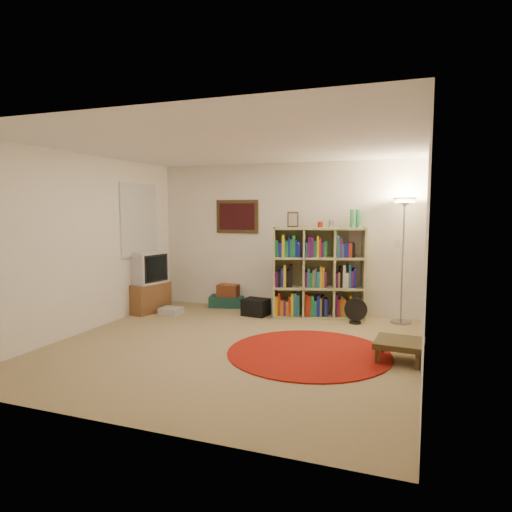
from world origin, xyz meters
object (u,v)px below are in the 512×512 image
Objects in this scene: floor_lamp at (404,219)px; tv_stand at (146,283)px; floor_fan at (356,311)px; side_table at (399,344)px; bookshelf at (317,274)px; suitcase at (227,301)px.

tv_stand is at bearing -170.81° from floor_lamp.
tv_stand is at bearing 167.63° from floor_fan.
floor_lamp is at bearing 92.06° from side_table.
bookshelf reaches higher than floor_fan.
tv_stand is (-2.79, -0.61, -0.20)m from bookshelf.
suitcase is 1.21× the size of side_table.
floor_fan is at bearing -24.91° from suitcase.
floor_fan is 2.37m from suitcase.
suitcase is (-2.32, 0.46, -0.10)m from floor_fan.
side_table is (0.71, -1.55, 0.01)m from floor_fan.
bookshelf is 1.79m from suitcase.
floor_fan is 0.38× the size of tv_stand.
floor_lamp is 1.86× the size of tv_stand.
suitcase is at bearing 146.49° from side_table.
tv_stand reaches higher than side_table.
bookshelf is 4.43× the size of floor_fan.
suitcase is (1.12, 0.84, -0.40)m from tv_stand.
floor_fan is at bearing 19.35° from tv_stand.
floor_lamp is 3.39× the size of side_table.
side_table is at bearing -84.11° from floor_fan.
suitcase is (-2.97, 0.18, -1.48)m from floor_lamp.
bookshelf reaches higher than side_table.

